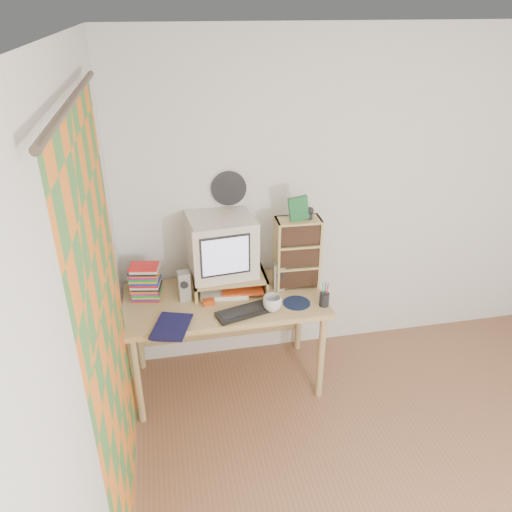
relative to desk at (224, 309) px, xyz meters
name	(u,v)px	position (x,y,z in m)	size (l,w,h in m)	color
back_wall	(350,202)	(1.03, 0.31, 0.63)	(3.50, 3.50, 0.00)	white
left_wall	(88,392)	(-0.72, -1.44, 0.63)	(3.50, 3.50, 0.00)	white
curtain	(110,339)	(-0.68, -0.96, 0.53)	(2.20, 2.20, 0.00)	orange
wall_disc	(229,189)	(0.10, 0.29, 0.81)	(0.25, 0.25, 0.02)	black
desk	(224,309)	(0.00, 0.00, 0.00)	(1.40, 0.70, 0.75)	tan
monitor_riser	(229,278)	(0.05, 0.04, 0.23)	(0.52, 0.30, 0.12)	tan
crt_monitor	(222,246)	(0.01, 0.09, 0.46)	(0.44, 0.44, 0.42)	beige
speaker_left	(184,286)	(-0.27, -0.02, 0.24)	(0.08, 0.08, 0.21)	#A5A6AA
speaker_right	(279,276)	(0.40, -0.01, 0.24)	(0.08, 0.08, 0.20)	#A5A6AA
keyboard	(247,311)	(0.12, -0.28, 0.15)	(0.41, 0.14, 0.03)	black
dvd_stack	(145,281)	(-0.53, 0.04, 0.27)	(0.19, 0.14, 0.27)	brown
cd_rack	(297,253)	(0.54, 0.01, 0.40)	(0.31, 0.17, 0.52)	tan
mug	(272,303)	(0.30, -0.28, 0.19)	(0.13, 0.13, 0.10)	silver
diary	(155,324)	(-0.49, -0.33, 0.16)	(0.26, 0.20, 0.05)	#10103C
mousepad	(297,303)	(0.48, -0.23, 0.14)	(0.19, 0.19, 0.00)	black
pen_cup	(324,297)	(0.66, -0.29, 0.20)	(0.07, 0.07, 0.14)	black
papers	(231,289)	(0.06, 0.01, 0.16)	(0.33, 0.24, 0.04)	white
red_box	(209,302)	(-0.12, -0.13, 0.15)	(0.08, 0.05, 0.04)	#CC4515
game_box	(299,209)	(0.53, -0.01, 0.74)	(0.13, 0.03, 0.17)	#1B5E31
webcam	(310,213)	(0.61, 0.00, 0.70)	(0.05, 0.05, 0.09)	black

